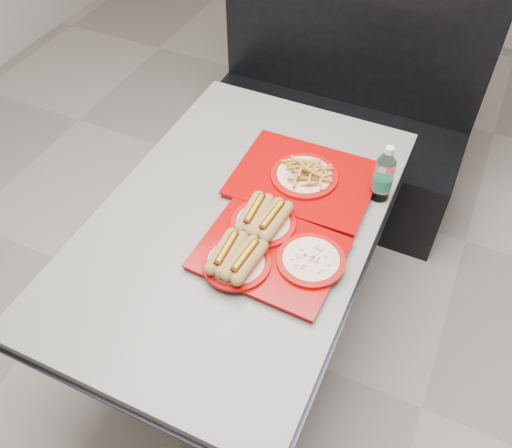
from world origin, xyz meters
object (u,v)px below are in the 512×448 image
at_px(diner_table, 237,249).
at_px(water_bottle, 383,176).
at_px(booth_bench, 333,122).
at_px(tray_far, 304,177).
at_px(tray_near, 265,247).

relative_size(diner_table, water_bottle, 6.49).
bearing_deg(water_bottle, diner_table, -143.35).
height_order(booth_bench, water_bottle, booth_bench).
distance_m(booth_bench, tray_far, 0.93).
relative_size(booth_bench, water_bottle, 6.17).
xyz_separation_m(tray_far, water_bottle, (0.26, 0.05, 0.07)).
distance_m(diner_table, water_bottle, 0.57).
height_order(tray_near, water_bottle, water_bottle).
xyz_separation_m(diner_table, tray_far, (0.14, 0.26, 0.19)).
bearing_deg(booth_bench, diner_table, -90.00).
bearing_deg(water_bottle, tray_near, -122.21).
bearing_deg(tray_far, diner_table, -119.34).
xyz_separation_m(booth_bench, tray_near, (0.15, -1.20, 0.38)).
distance_m(booth_bench, tray_near, 1.26).
bearing_deg(tray_near, diner_table, 146.34).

